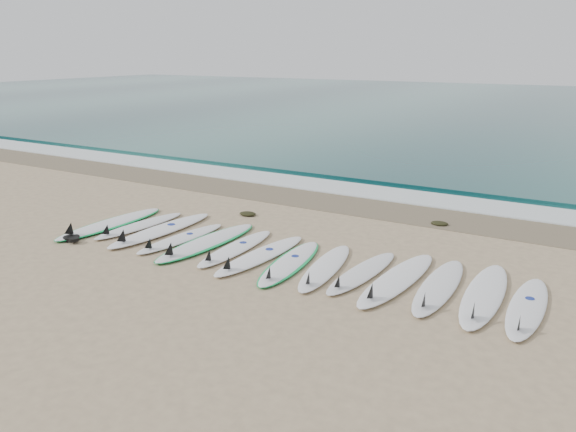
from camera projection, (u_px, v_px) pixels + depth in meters
The scene contains 22 objects.
ground at pixel (280, 258), 10.31m from camera, with size 120.00×120.00×0.00m, color tan.
ocean at pixel (531, 108), 37.25m from camera, with size 120.00×55.00×0.03m, color #185150.
wet_sand_band at pixel (366, 207), 13.71m from camera, with size 120.00×1.80×0.01m, color #6F6049.
foam_band at pixel (386, 194), 14.87m from camera, with size 120.00×1.40×0.04m, color silver.
wave_crest at pixel (405, 182), 16.10m from camera, with size 120.00×1.00×0.10m, color #185150.
surfboard_0 at pixel (109, 224), 12.19m from camera, with size 0.78×2.87×0.36m.
surfboard_1 at pixel (138, 226), 12.05m from camera, with size 0.70×2.40×0.30m.
surfboard_2 at pixel (159, 230), 11.72m from camera, with size 0.73×2.90×0.37m.
surfboard_3 at pixel (179, 239), 11.23m from camera, with size 0.68×2.34×0.30m.
surfboard_4 at pixel (206, 242), 11.01m from camera, with size 0.83×2.84×0.36m.
surfboard_5 at pixel (234, 248), 10.67m from camera, with size 0.56×2.41×0.31m.
surfboard_6 at pixel (259, 256), 10.28m from camera, with size 0.73×2.61×0.33m.
surfboard_7 at pixel (289, 263), 9.96m from camera, with size 0.89×2.50×0.31m.
surfboard_8 at pixel (324, 268), 9.72m from camera, with size 0.84×2.45×0.31m.
surfboard_9 at pixel (361, 273), 9.50m from camera, with size 0.66×2.35×0.30m.
surfboard_10 at pixel (396, 280), 9.19m from camera, with size 0.77×2.78×0.35m.
surfboard_11 at pixel (438, 287), 8.93m from camera, with size 0.61×2.57×0.33m.
surfboard_12 at pixel (484, 295), 8.62m from camera, with size 0.68×2.76×0.35m.
surfboard_13 at pixel (527, 308), 8.21m from camera, with size 0.52×2.42×0.31m.
seaweed_near at pixel (248, 214), 12.99m from camera, with size 0.41×0.32×0.08m, color black.
seaweed_far at pixel (439, 223), 12.27m from camera, with size 0.38×0.30×0.07m, color black.
leash_coil at pixel (72, 239), 11.24m from camera, with size 0.46×0.36×0.11m.
Camera 1 is at (4.99, -8.28, 3.67)m, focal length 35.00 mm.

